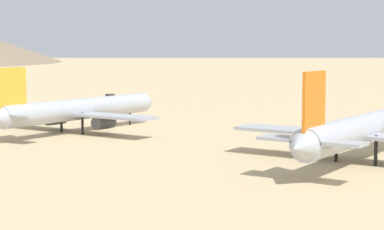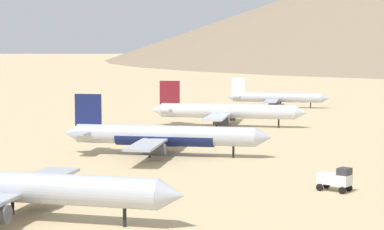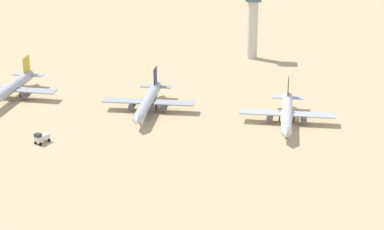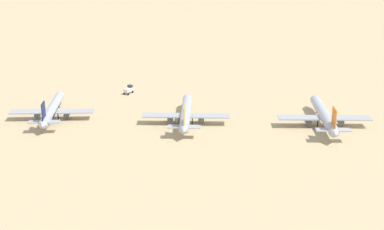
{
  "view_description": "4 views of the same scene",
  "coord_description": "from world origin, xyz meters",
  "px_view_note": "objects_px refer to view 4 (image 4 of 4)",
  "views": [
    {
      "loc": [
        -114.51,
        -133.34,
        16.42
      ],
      "look_at": [
        -6.91,
        -77.31,
        4.12
      ],
      "focal_mm": 63.15,
      "sensor_mm": 36.0,
      "label": 1
    },
    {
      "loc": [
        25.13,
        -150.65,
        24.57
      ],
      "look_at": [
        2.46,
        33.49,
        5.06
      ],
      "focal_mm": 71.39,
      "sensor_mm": 36.0,
      "label": 2
    },
    {
      "loc": [
        247.43,
        35.71,
        91.94
      ],
      "look_at": [
        12.35,
        18.65,
        3.63
      ],
      "focal_mm": 66.05,
      "sensor_mm": 36.0,
      "label": 3
    },
    {
      "loc": [
        -234.56,
        -36.53,
        84.12
      ],
      "look_at": [
        -17.86,
        -56.45,
        6.31
      ],
      "focal_mm": 54.05,
      "sensor_mm": 36.0,
      "label": 4
    }
  ],
  "objects_px": {
    "parked_jet_0": "(324,115)",
    "service_truck": "(129,89)",
    "parked_jet_1": "(186,113)",
    "parked_jet_2": "(52,109)"
  },
  "relations": [
    {
      "from": "parked_jet_2",
      "to": "service_truck",
      "type": "height_order",
      "value": "parked_jet_2"
    },
    {
      "from": "parked_jet_0",
      "to": "parked_jet_2",
      "type": "distance_m",
      "value": 113.54
    },
    {
      "from": "parked_jet_0",
      "to": "service_truck",
      "type": "distance_m",
      "value": 95.4
    },
    {
      "from": "parked_jet_1",
      "to": "service_truck",
      "type": "distance_m",
      "value": 49.63
    },
    {
      "from": "service_truck",
      "to": "parked_jet_1",
      "type": "bearing_deg",
      "value": -150.83
    },
    {
      "from": "parked_jet_1",
      "to": "parked_jet_0",
      "type": "bearing_deg",
      "value": -98.4
    },
    {
      "from": "parked_jet_0",
      "to": "parked_jet_1",
      "type": "bearing_deg",
      "value": 81.6
    },
    {
      "from": "parked_jet_1",
      "to": "service_truck",
      "type": "xyz_separation_m",
      "value": [
        43.29,
        24.16,
        -2.27
      ]
    },
    {
      "from": "parked_jet_0",
      "to": "parked_jet_1",
      "type": "relative_size",
      "value": 1.05
    },
    {
      "from": "service_truck",
      "to": "parked_jet_0",
      "type": "bearing_deg",
      "value": -122.73
    }
  ]
}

